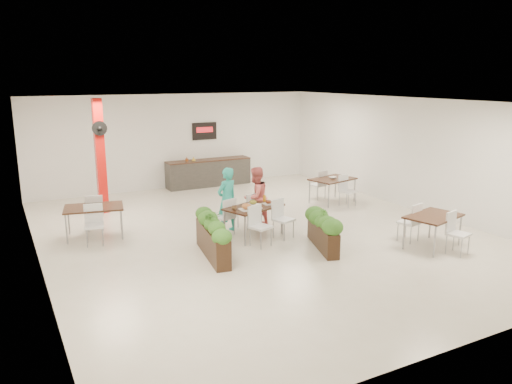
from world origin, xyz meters
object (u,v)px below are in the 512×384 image
diner_man (227,200)px  planter_left (212,234)px  main_table (253,211)px  planter_right (323,227)px  diner_woman (256,197)px  side_table_b (333,182)px  service_counter (209,172)px  side_table_a (94,211)px  side_table_c (433,220)px  red_column (100,155)px

diner_man → planter_left: 1.81m
main_table → planter_left: planter_left is taller
main_table → planter_right: (1.00, -1.46, -0.15)m
diner_woman → side_table_b: bearing=-179.2°
service_counter → diner_woman: (-0.85, -5.14, 0.29)m
side_table_a → diner_woman: bearing=-5.0°
side_table_a → main_table: bearing=-16.3°
diner_woman → planter_left: size_ratio=0.80×
service_counter → planter_left: service_counter is taller
diner_woman → service_counter: bearing=-118.1°
planter_right → side_table_b: 4.24m
service_counter → side_table_b: size_ratio=1.79×
side_table_b → side_table_a: bearing=167.6°
diner_man → diner_woman: (0.80, 0.00, -0.03)m
diner_woman → side_table_c: (2.79, -3.24, -0.15)m
side_table_b → diner_woman: bearing=-173.3°
side_table_a → diner_man: bearing=-9.0°
diner_man → side_table_b: (4.06, 1.16, -0.17)m
service_counter → red_column: bearing=-155.0°
service_counter → diner_woman: size_ratio=1.92×
diner_woman → side_table_b: size_ratio=0.93×
side_table_b → side_table_c: 4.42m
side_table_c → diner_man: bearing=123.3°
diner_man → planter_right: (1.39, -2.12, -0.33)m
diner_man → planter_left: (-1.02, -1.47, -0.30)m
main_table → side_table_a: size_ratio=1.15×
diner_woman → planter_right: (0.59, -2.12, -0.30)m
service_counter → side_table_b: 4.66m
red_column → planter_right: (3.74, -5.39, -1.16)m
planter_left → side_table_c: (4.61, -1.77, 0.12)m
side_table_a → planter_right: bearing=-25.1°
main_table → diner_man: diner_man is taller
service_counter → side_table_b: bearing=-58.7°
planter_left → planter_right: size_ratio=1.17×
diner_man → planter_left: size_ratio=0.83×
planter_right → red_column: bearing=124.7°
service_counter → main_table: (-1.25, -5.80, 0.14)m
side_table_c → planter_right: bearing=138.4°
main_table → side_table_c: (3.20, -2.58, -0.00)m
side_table_c → red_column: bearing=117.7°
diner_man → diner_woman: diner_man is taller
red_column → side_table_a: size_ratio=1.92×
service_counter → main_table: service_counter is taller
side_table_b → diner_man: bearing=-176.9°
red_column → diner_woman: bearing=-46.1°
red_column → side_table_a: (-0.64, -2.17, -1.00)m
diner_man → diner_woman: 0.80m
red_column → diner_man: size_ratio=1.98×
planter_right → side_table_c: 2.48m
planter_left → side_table_a: (-1.97, 2.57, 0.13)m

